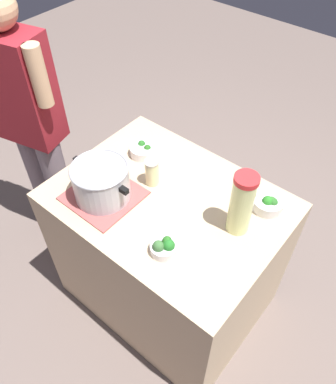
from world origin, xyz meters
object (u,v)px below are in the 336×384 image
object	(u,v)px
cooking_pot	(101,181)
broccoli_bowl_front	(268,203)
person_cook	(32,125)
broccoli_bowl_center	(143,150)
broccoli_bowl_back	(164,247)
mason_jar	(152,172)
lemonade_pitcher	(242,204)

from	to	relation	value
cooking_pot	broccoli_bowl_front	bearing A→B (deg)	-146.02
person_cook	broccoli_bowl_center	bearing A→B (deg)	-159.02
broccoli_bowl_center	person_cook	distance (m)	0.66
cooking_pot	broccoli_bowl_back	xyz separation A→B (m)	(-0.41, 0.06, -0.07)
cooking_pot	mason_jar	xyz separation A→B (m)	(-0.12, -0.21, -0.03)
cooking_pot	person_cook	size ratio (longest dim) A/B	0.20
cooking_pot	lemonade_pitcher	distance (m)	0.63
broccoli_bowl_back	broccoli_bowl_front	bearing A→B (deg)	-113.77
cooking_pot	broccoli_bowl_back	distance (m)	0.42
lemonade_pitcher	broccoli_bowl_front	world-z (taller)	lemonade_pitcher
cooking_pot	person_cook	xyz separation A→B (m)	(0.67, -0.10, -0.07)
lemonade_pitcher	broccoli_bowl_back	size ratio (longest dim) A/B	2.85
lemonade_pitcher	mason_jar	bearing A→B (deg)	3.65
broccoli_bowl_center	person_cook	bearing A→B (deg)	20.98
broccoli_bowl_front	broccoli_bowl_center	world-z (taller)	broccoli_bowl_front
cooking_pot	person_cook	bearing A→B (deg)	-8.61
mason_jar	broccoli_bowl_front	size ratio (longest dim) A/B	0.98
cooking_pot	broccoli_bowl_center	xyz separation A→B (m)	(0.06, -0.34, -0.07)
cooking_pot	broccoli_bowl_front	distance (m)	0.76
broccoli_bowl_center	person_cook	xyz separation A→B (m)	(0.61, 0.23, -0.00)
lemonade_pitcher	broccoli_bowl_center	distance (m)	0.65
person_cook	lemonade_pitcher	bearing A→B (deg)	-173.66
cooking_pot	person_cook	world-z (taller)	person_cook
broccoli_bowl_front	broccoli_bowl_back	distance (m)	0.52
broccoli_bowl_front	lemonade_pitcher	bearing A→B (deg)	75.52
broccoli_bowl_front	person_cook	bearing A→B (deg)	13.91
broccoli_bowl_center	broccoli_bowl_back	xyz separation A→B (m)	(-0.47, 0.39, 0.00)
lemonade_pitcher	broccoli_bowl_back	distance (m)	0.36
lemonade_pitcher	broccoli_bowl_center	bearing A→B (deg)	-8.64
broccoli_bowl_back	person_cook	world-z (taller)	person_cook
cooking_pot	broccoli_bowl_back	world-z (taller)	cooking_pot
broccoli_bowl_center	mason_jar	bearing A→B (deg)	143.94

